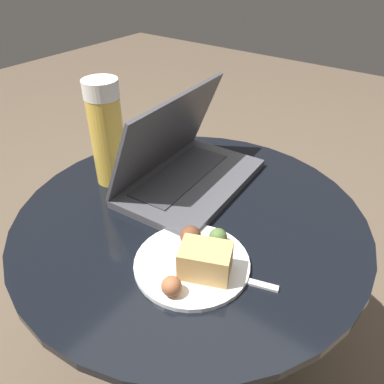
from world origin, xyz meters
name	(u,v)px	position (x,y,z in m)	size (l,w,h in m)	color
ground_plane	(191,356)	(0.00, 0.00, 0.00)	(6.00, 6.00, 0.00)	brown
table	(190,258)	(0.00, 0.00, 0.40)	(0.73, 0.73, 0.52)	#9E9EA3
laptop	(184,166)	(0.09, 0.09, 0.57)	(0.36, 0.24, 0.22)	#47474C
beer_glass	(107,133)	(0.00, 0.23, 0.64)	(0.08, 0.08, 0.24)	gold
snack_plate	(197,260)	(-0.11, -0.10, 0.54)	(0.21, 0.21, 0.06)	white
fork	(221,274)	(-0.10, -0.14, 0.53)	(0.07, 0.17, 0.00)	silver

